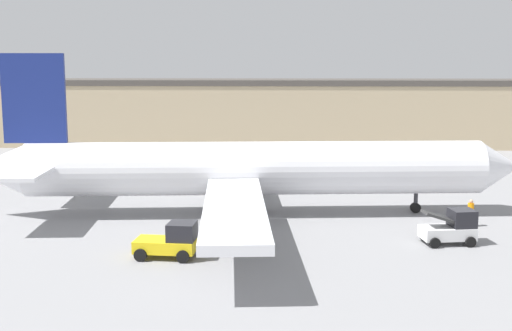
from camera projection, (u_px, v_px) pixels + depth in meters
The scene contains 6 objects.
ground_plane at pixel (256, 214), 44.14m from camera, with size 400.00×400.00×0.00m, color gray.
terminal_building at pixel (367, 112), 81.71m from camera, with size 99.91×10.76×8.31m.
airplane at pixel (242, 169), 43.61m from camera, with size 37.89×35.08×10.92m.
ground_crew_worker at pixel (471, 212), 40.62m from camera, with size 0.39×0.39×1.77m.
baggage_tug at pixel (171, 241), 34.09m from camera, with size 3.36×2.19×1.94m.
belt_loader_truck at pixel (451, 228), 36.74m from camera, with size 3.17×2.23×2.00m.
Camera 1 is at (1.78, -43.04, 10.21)m, focal length 45.00 mm.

